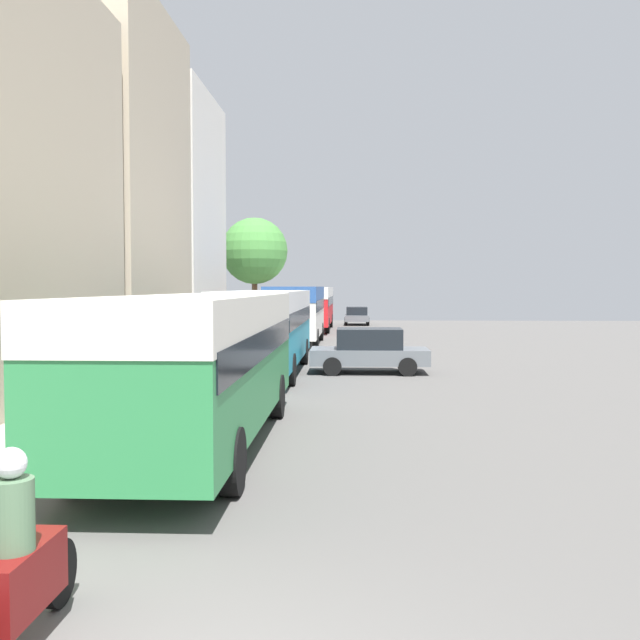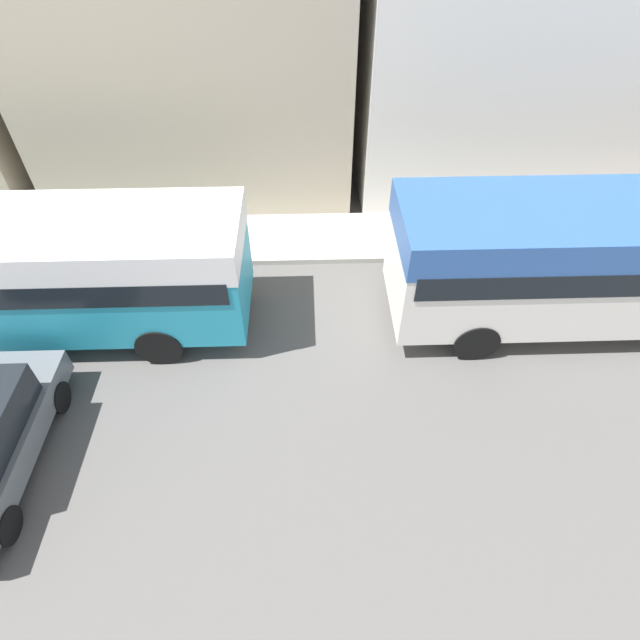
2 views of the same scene
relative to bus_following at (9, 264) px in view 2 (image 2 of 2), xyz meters
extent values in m
cube|color=teal|center=(0.00, 0.00, -0.19)|extent=(2.44, 9.82, 2.40)
cube|color=black|center=(0.00, 0.00, 0.11)|extent=(2.49, 9.43, 0.53)
cylinder|color=black|center=(-1.12, 3.04, -1.39)|extent=(0.28, 1.00, 1.00)
cylinder|color=black|center=(1.12, 3.04, -1.39)|extent=(0.28, 1.00, 1.00)
cube|color=silver|center=(0.05, 12.68, -0.12)|extent=(2.53, 9.08, 2.55)
cube|color=#2D569E|center=(0.05, 12.68, 0.78)|extent=(2.56, 9.13, 0.76)
cube|color=black|center=(0.05, 12.68, 0.20)|extent=(2.58, 8.72, 0.56)
cylinder|color=black|center=(-1.11, 9.87, -1.39)|extent=(0.28, 1.00, 1.00)
cylinder|color=black|center=(1.22, 9.87, -1.39)|extent=(0.28, 1.00, 1.00)
cylinder|color=black|center=(2.33, 1.22, -1.57)|extent=(0.64, 0.22, 0.64)
cylinder|color=black|center=(4.89, 1.22, -1.57)|extent=(0.64, 0.22, 0.64)
camera|label=1|loc=(3.01, -24.71, 1.14)|focal=40.00mm
camera|label=2|loc=(8.39, 6.26, 6.59)|focal=28.00mm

